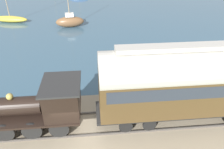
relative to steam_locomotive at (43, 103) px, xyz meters
name	(u,v)px	position (x,y,z in m)	size (l,w,h in m)	color
ground_plane	(80,137)	(-0.39, -1.80, -2.32)	(200.00, 200.00, 0.00)	#516B38
rail_embankment	(79,128)	(0.00, -1.80, -2.02)	(5.72, 56.00, 0.70)	gray
steam_locomotive	(43,103)	(0.00, 0.00, 0.00)	(2.44, 5.69, 3.40)	black
passenger_coach	(192,80)	(0.00, -8.09, 0.98)	(2.28, 10.53, 4.68)	black
sailboat_brown	(70,21)	(19.69, 0.04, -1.53)	(1.87, 3.86, 7.65)	brown
sailboat_yellow	(10,19)	(22.69, 8.76, -1.83)	(2.50, 5.29, 8.11)	gold
rowboat_mid_harbor	(134,66)	(7.41, -6.44, -2.10)	(1.32, 2.26, 0.42)	silver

